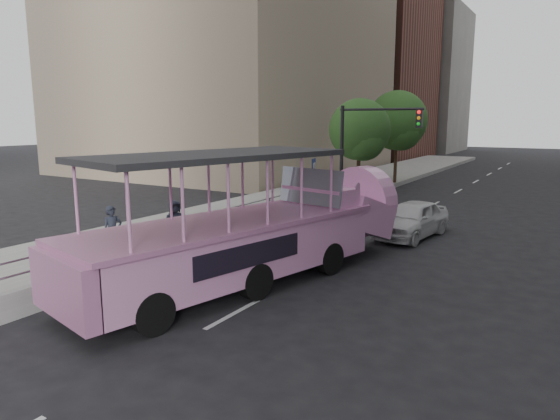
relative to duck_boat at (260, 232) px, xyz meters
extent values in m
plane|color=black|center=(-0.03, -0.52, -1.36)|extent=(160.00, 160.00, 0.00)
cube|color=#A1A09B|center=(-5.78, 9.48, -1.21)|extent=(5.50, 80.00, 0.30)
cube|color=gray|center=(-3.15, 1.48, -0.88)|extent=(0.24, 30.00, 0.36)
cylinder|color=#9E9EA3|center=(-3.15, -4.52, -0.35)|extent=(0.07, 0.07, 0.70)
cylinder|color=#9E9EA3|center=(-3.15, -2.52, -0.35)|extent=(0.07, 0.07, 0.70)
cylinder|color=#9E9EA3|center=(-3.15, -0.52, -0.35)|extent=(0.07, 0.07, 0.70)
cylinder|color=#9E9EA3|center=(-3.15, 1.48, -0.35)|extent=(0.07, 0.07, 0.70)
cylinder|color=#9E9EA3|center=(-3.15, 3.48, -0.35)|extent=(0.07, 0.07, 0.70)
cylinder|color=#9E9EA3|center=(-3.15, 5.48, -0.35)|extent=(0.07, 0.07, 0.70)
cylinder|color=#9E9EA3|center=(-3.15, 7.48, -0.35)|extent=(0.07, 0.07, 0.70)
cylinder|color=#9E9EA3|center=(-3.15, 9.48, -0.35)|extent=(0.07, 0.07, 0.70)
cylinder|color=#9E9EA3|center=(-3.15, 11.48, -0.35)|extent=(0.07, 0.07, 0.70)
cylinder|color=#9E9EA3|center=(-3.15, 1.48, -0.35)|extent=(0.06, 22.00, 0.06)
cylinder|color=#9E9EA3|center=(-3.15, 1.48, -0.02)|extent=(0.06, 22.00, 0.06)
cylinder|color=black|center=(-2.09, -3.85, -0.88)|extent=(0.58, 1.01, 0.95)
cylinder|color=black|center=(0.18, -4.38, -0.88)|extent=(0.58, 1.01, 0.95)
cylinder|color=black|center=(-1.42, -0.97, -0.88)|extent=(0.58, 1.01, 0.95)
cylinder|color=black|center=(0.85, -1.49, -0.88)|extent=(0.58, 1.01, 0.95)
cylinder|color=black|center=(-0.75, 1.92, -0.88)|extent=(0.58, 1.01, 0.95)
cylinder|color=black|center=(1.52, 1.40, -0.88)|extent=(0.58, 1.01, 0.95)
cube|color=#D688BE|center=(-0.24, -1.02, -0.27)|extent=(4.54, 9.05, 1.32)
cube|color=#D688BE|center=(0.91, 3.93, -0.01)|extent=(3.03, 2.78, 1.65)
cylinder|color=#D688BE|center=(1.11, 4.80, 0.31)|extent=(2.59, 1.28, 2.49)
cube|color=#A5608E|center=(-1.25, -5.40, -0.27)|extent=(2.66, 0.96, 1.32)
cube|color=#A5608E|center=(-0.24, -1.02, 0.45)|extent=(4.73, 9.39, 0.13)
cube|color=#27282A|center=(-0.33, -1.43, 2.23)|extent=(4.31, 7.44, 0.15)
cube|color=gray|center=(0.49, 2.12, 1.10)|extent=(2.42, 0.76, 1.11)
cube|color=#D688BE|center=(0.60, 2.59, 0.78)|extent=(2.51, 1.56, 0.53)
imported|color=silver|center=(2.18, 7.35, -0.65)|extent=(2.22, 4.36, 1.42)
imported|color=#252A37|center=(-4.37, -1.49, -0.24)|extent=(0.55, 0.69, 1.64)
imported|color=#252A37|center=(-3.65, 0.46, -0.26)|extent=(0.83, 0.93, 1.60)
cylinder|color=black|center=(-2.59, 8.25, -0.09)|extent=(0.08, 0.08, 2.55)
cube|color=navy|center=(-2.59, 8.25, 0.98)|extent=(0.17, 0.62, 0.92)
cube|color=silver|center=(-2.56, 8.25, 0.98)|extent=(0.11, 0.40, 0.56)
cylinder|color=black|center=(-2.93, 11.98, 1.24)|extent=(0.18, 0.18, 5.20)
cylinder|color=black|center=(-0.93, 11.98, 3.64)|extent=(4.20, 0.12, 0.12)
cube|color=black|center=(0.97, 11.98, 3.19)|extent=(0.28, 0.22, 0.85)
sphere|color=red|center=(0.97, 11.85, 3.49)|extent=(0.16, 0.16, 0.16)
cylinder|color=#332217|center=(-3.43, 15.48, 0.18)|extent=(0.22, 0.22, 3.08)
sphere|color=#325823|center=(-3.43, 15.48, 2.60)|extent=(3.52, 3.52, 3.52)
sphere|color=#325823|center=(-3.03, 15.18, 2.05)|extent=(2.42, 2.42, 2.42)
cylinder|color=#332217|center=(-3.23, 21.48, 0.38)|extent=(0.22, 0.22, 3.47)
sphere|color=#325823|center=(-3.23, 21.48, 3.11)|extent=(3.97, 3.97, 3.97)
sphere|color=#325823|center=(-2.83, 21.18, 2.49)|extent=(2.73, 2.73, 2.73)
cube|color=brown|center=(-18.03, 47.48, 11.64)|extent=(18.00, 16.00, 26.00)
cube|color=gray|center=(-16.03, 63.48, 8.64)|extent=(16.00, 14.00, 20.00)
camera|label=1|loc=(7.66, -11.47, 3.12)|focal=32.00mm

